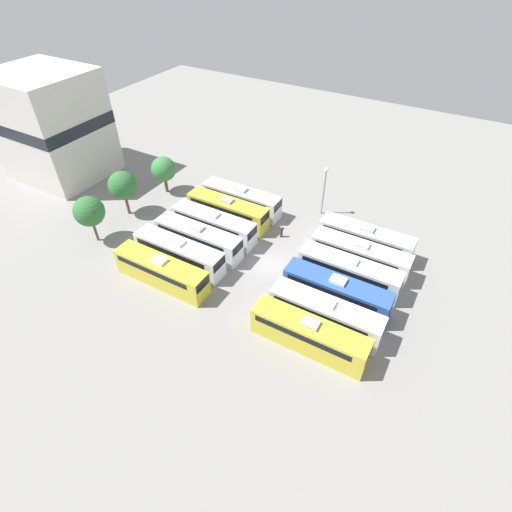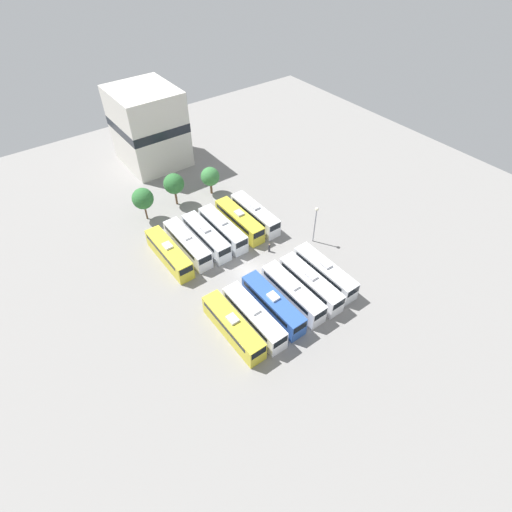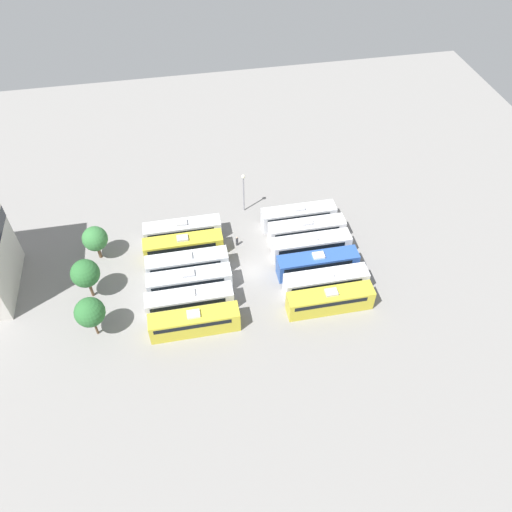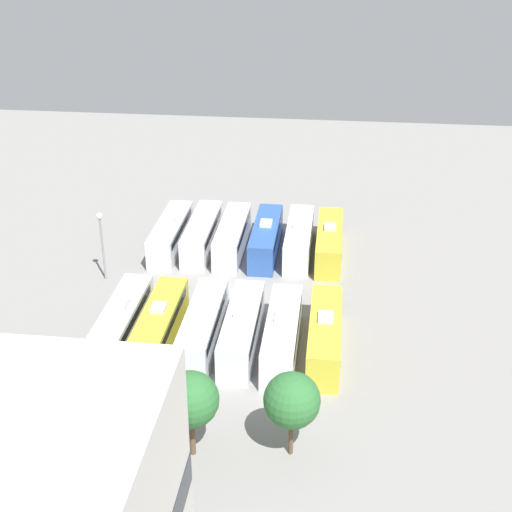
# 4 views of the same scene
# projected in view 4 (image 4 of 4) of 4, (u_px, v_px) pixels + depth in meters

# --- Properties ---
(ground_plane) EXTENTS (121.62, 121.62, 0.00)m
(ground_plane) POSITION_uv_depth(u_px,v_px,m) (237.00, 293.00, 67.57)
(ground_plane) COLOR gray
(bus_0) EXTENTS (2.60, 11.44, 3.51)m
(bus_0) POSITION_uv_depth(u_px,v_px,m) (329.00, 241.00, 73.75)
(bus_0) COLOR gold
(bus_0) RESTS_ON ground_plane
(bus_1) EXTENTS (2.60, 11.44, 3.51)m
(bus_1) POSITION_uv_depth(u_px,v_px,m) (299.00, 238.00, 74.40)
(bus_1) COLOR white
(bus_1) RESTS_ON ground_plane
(bus_2) EXTENTS (2.60, 11.44, 3.51)m
(bus_2) POSITION_uv_depth(u_px,v_px,m) (266.00, 237.00, 74.60)
(bus_2) COLOR #2D56A8
(bus_2) RESTS_ON ground_plane
(bus_3) EXTENTS (2.60, 11.44, 3.51)m
(bus_3) POSITION_uv_depth(u_px,v_px,m) (232.00, 235.00, 75.05)
(bus_3) COLOR silver
(bus_3) RESTS_ON ground_plane
(bus_4) EXTENTS (2.60, 11.44, 3.51)m
(bus_4) POSITION_uv_depth(u_px,v_px,m) (202.00, 233.00, 75.56)
(bus_4) COLOR white
(bus_4) RESTS_ON ground_plane
(bus_5) EXTENTS (2.60, 11.44, 3.51)m
(bus_5) POSITION_uv_depth(u_px,v_px,m) (171.00, 233.00, 75.53)
(bus_5) COLOR silver
(bus_5) RESTS_ON ground_plane
(bus_6) EXTENTS (2.60, 11.44, 3.51)m
(bus_6) POSITION_uv_depth(u_px,v_px,m) (325.00, 334.00, 57.89)
(bus_6) COLOR gold
(bus_6) RESTS_ON ground_plane
(bus_7) EXTENTS (2.60, 11.44, 3.51)m
(bus_7) POSITION_uv_depth(u_px,v_px,m) (282.00, 333.00, 58.03)
(bus_7) COLOR white
(bus_7) RESTS_ON ground_plane
(bus_8) EXTENTS (2.60, 11.44, 3.51)m
(bus_8) POSITION_uv_depth(u_px,v_px,m) (242.00, 328.00, 58.67)
(bus_8) COLOR silver
(bus_8) RESTS_ON ground_plane
(bus_9) EXTENTS (2.60, 11.44, 3.51)m
(bus_9) POSITION_uv_depth(u_px,v_px,m) (203.00, 326.00, 59.03)
(bus_9) COLOR silver
(bus_9) RESTS_ON ground_plane
(bus_10) EXTENTS (2.60, 11.44, 3.51)m
(bus_10) POSITION_uv_depth(u_px,v_px,m) (160.00, 325.00, 59.22)
(bus_10) COLOR gold
(bus_10) RESTS_ON ground_plane
(bus_11) EXTENTS (2.60, 11.44, 3.51)m
(bus_11) POSITION_uv_depth(u_px,v_px,m) (122.00, 321.00, 59.72)
(bus_11) COLOR silver
(bus_11) RESTS_ON ground_plane
(worker_person) EXTENTS (0.36, 0.36, 1.64)m
(worker_person) POSITION_uv_depth(u_px,v_px,m) (176.00, 288.00, 66.74)
(worker_person) COLOR #333338
(worker_person) RESTS_ON ground_plane
(light_pole) EXTENTS (0.60, 0.60, 7.04)m
(light_pole) POSITION_uv_depth(u_px,v_px,m) (101.00, 234.00, 67.85)
(light_pole) COLOR gray
(light_pole) RESTS_ON ground_plane
(tree_0) EXTENTS (3.75, 3.75, 6.29)m
(tree_0) POSITION_uv_depth(u_px,v_px,m) (292.00, 400.00, 45.95)
(tree_0) COLOR brown
(tree_0) RESTS_ON ground_plane
(tree_1) EXTENTS (3.78, 3.78, 6.38)m
(tree_1) POSITION_uv_depth(u_px,v_px,m) (190.00, 400.00, 45.90)
(tree_1) COLOR brown
(tree_1) RESTS_ON ground_plane
(tree_2) EXTENTS (3.58, 3.58, 5.54)m
(tree_2) POSITION_uv_depth(u_px,v_px,m) (89.00, 393.00, 47.77)
(tree_2) COLOR brown
(tree_2) RESTS_ON ground_plane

